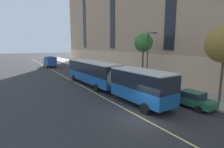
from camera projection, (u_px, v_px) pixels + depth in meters
The scene contains 12 objects.
ground_plane at pixel (141, 118), 14.32m from camera, with size 260.00×260.00×0.00m, color #303033.
sidewalk at pixel (185, 92), 21.79m from camera, with size 5.44×160.00×0.15m, color #ADA89E.
city_bus at pixel (106, 75), 22.45m from camera, with size 3.55×20.18×3.53m.
parked_car_green_0 at pixel (190, 99), 16.90m from camera, with size 2.03×4.76×1.56m.
parked_car_green_1 at pixel (110, 76), 29.52m from camera, with size 1.91×4.53×1.56m.
parked_car_champagne_2 at pixel (77, 66), 43.50m from camera, with size 2.02×4.33×1.56m.
parked_car_black_5 at pixel (90, 70), 36.77m from camera, with size 1.97×4.36×1.56m.
parked_car_black_6 at pixel (143, 86), 22.28m from camera, with size 1.97×4.79×1.56m.
box_truck at pixel (50, 61), 46.75m from camera, with size 2.40×6.84×2.88m.
street_tree_far_uptown at pixel (143, 43), 26.64m from camera, with size 2.85×2.85×7.55m.
street_lamp at pixel (149, 54), 23.69m from camera, with size 0.36×1.48×7.46m.
lane_centerline at pixel (121, 107), 16.90m from camera, with size 0.16×140.00×0.01m, color #E0D66B.
Camera 1 is at (-9.03, -10.35, 5.93)m, focal length 28.00 mm.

